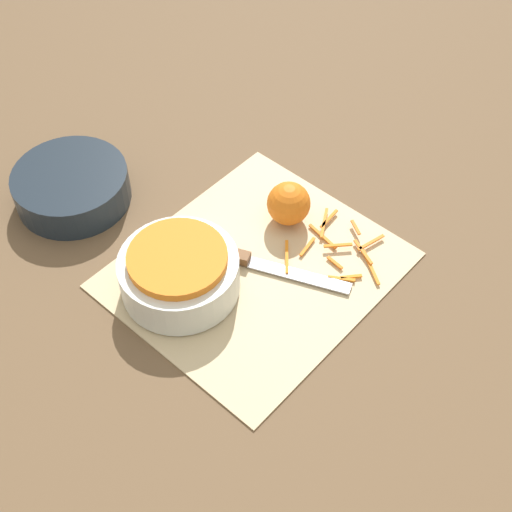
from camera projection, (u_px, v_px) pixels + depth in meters
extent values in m
plane|color=brown|center=(256.00, 270.00, 1.13)|extent=(4.00, 4.00, 0.00)
cube|color=#CCB284|center=(256.00, 269.00, 1.13)|extent=(0.42, 0.37, 0.01)
cylinder|color=silver|center=(179.00, 274.00, 1.08)|extent=(0.18, 0.18, 0.06)
cylinder|color=orange|center=(177.00, 259.00, 1.05)|extent=(0.15, 0.15, 0.02)
cylinder|color=#1E2833|center=(72.00, 187.00, 1.21)|extent=(0.20, 0.20, 0.06)
cube|color=brown|center=(222.00, 252.00, 1.14)|extent=(0.05, 0.09, 0.02)
cube|color=silver|center=(299.00, 275.00, 1.12)|extent=(0.08, 0.16, 0.00)
sphere|color=orange|center=(289.00, 204.00, 1.17)|extent=(0.07, 0.07, 0.07)
cube|color=orange|center=(342.00, 279.00, 1.11)|extent=(0.03, 0.04, 0.00)
cube|color=orange|center=(335.00, 263.00, 1.14)|extent=(0.01, 0.03, 0.00)
cube|color=orange|center=(351.00, 277.00, 1.12)|extent=(0.03, 0.03, 0.00)
cube|color=orange|center=(371.00, 267.00, 1.13)|extent=(0.05, 0.06, 0.00)
cube|color=orange|center=(324.00, 223.00, 1.19)|extent=(0.06, 0.04, 0.00)
cube|color=orange|center=(371.00, 242.00, 1.16)|extent=(0.05, 0.02, 0.00)
cube|color=orange|center=(323.00, 236.00, 1.17)|extent=(0.02, 0.07, 0.00)
cube|color=orange|center=(329.00, 219.00, 1.19)|extent=(0.05, 0.01, 0.00)
cube|color=orange|center=(338.00, 245.00, 1.15)|extent=(0.04, 0.04, 0.00)
cube|color=orange|center=(363.00, 252.00, 1.15)|extent=(0.03, 0.05, 0.00)
cube|color=orange|center=(287.00, 257.00, 1.14)|extent=(0.05, 0.05, 0.00)
cube|color=orange|center=(307.00, 247.00, 1.16)|extent=(0.04, 0.01, 0.00)
cube|color=orange|center=(356.00, 227.00, 1.18)|extent=(0.02, 0.03, 0.00)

